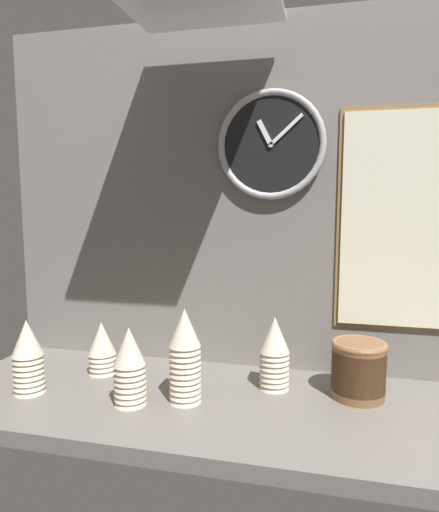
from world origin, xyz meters
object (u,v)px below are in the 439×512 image
at_px(cup_stack_center, 185,356).
at_px(bowl_stack_right, 358,368).
at_px(cup_stack_left, 102,348).
at_px(wall_clock, 271,145).
at_px(cup_stack_center_left, 130,366).
at_px(menu_board, 426,221).
at_px(cup_stack_far_left, 28,356).
at_px(cup_stack_center_right, 274,353).

relative_size(cup_stack_center, bowl_stack_right, 1.64).
relative_size(cup_stack_left, wall_clock, 0.50).
height_order(cup_stack_center_left, menu_board, menu_board).
bearing_deg(cup_stack_left, menu_board, 9.84).
bearing_deg(bowl_stack_right, menu_board, 40.94).
height_order(cup_stack_center_left, bowl_stack_right, cup_stack_center_left).
height_order(cup_stack_left, wall_clock, wall_clock).
bearing_deg(cup_stack_center_left, cup_stack_left, 134.31).
relative_size(cup_stack_far_left, bowl_stack_right, 1.34).
bearing_deg(cup_stack_center_left, cup_stack_center, 19.67).
xyz_separation_m(cup_stack_center, bowl_stack_right, (0.43, 0.13, -0.04)).
height_order(cup_stack_center_left, cup_stack_left, cup_stack_center_left).
relative_size(cup_stack_left, cup_stack_far_left, 0.78).
distance_m(bowl_stack_right, menu_board, 0.44).
xyz_separation_m(cup_stack_center, cup_stack_far_left, (-0.43, -0.05, -0.02)).
distance_m(cup_stack_center_right, bowl_stack_right, 0.22).
relative_size(cup_stack_center, cup_stack_far_left, 1.22).
height_order(bowl_stack_right, wall_clock, wall_clock).
bearing_deg(cup_stack_center_left, cup_stack_far_left, 179.84).
xyz_separation_m(cup_stack_left, cup_stack_center_right, (0.51, 0.01, 0.02)).
distance_m(cup_stack_center_left, wall_clock, 0.73).
height_order(cup_stack_left, bowl_stack_right, cup_stack_left).
bearing_deg(cup_stack_left, bowl_stack_right, 0.52).
distance_m(cup_stack_center, bowl_stack_right, 0.46).
height_order(cup_stack_center_left, cup_stack_center_right, same).
height_order(cup_stack_center, bowl_stack_right, cup_stack_center).
xyz_separation_m(cup_stack_far_left, menu_board, (1.03, 0.33, 0.36)).
distance_m(cup_stack_center_left, cup_stack_center, 0.14).
xyz_separation_m(cup_stack_center_left, wall_clock, (0.31, 0.32, 0.57)).
distance_m(cup_stack_center_left, cup_stack_left, 0.24).
distance_m(cup_stack_center_right, menu_board, 0.55).
xyz_separation_m(cup_stack_center_left, cup_stack_center_right, (0.34, 0.18, 0.00)).
bearing_deg(menu_board, cup_stack_far_left, -162.26).
xyz_separation_m(cup_stack_center, wall_clock, (0.18, 0.28, 0.55)).
distance_m(cup_stack_left, bowl_stack_right, 0.73).
relative_size(cup_stack_far_left, wall_clock, 0.64).
bearing_deg(menu_board, wall_clock, -178.82).
bearing_deg(cup_stack_left, cup_stack_center, -22.88).
height_order(cup_stack_center, wall_clock, wall_clock).
bearing_deg(cup_stack_far_left, cup_stack_center, 6.17).
bearing_deg(cup_stack_far_left, cup_stack_center_right, 16.02).
height_order(cup_stack_center_right, bowl_stack_right, cup_stack_center_right).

